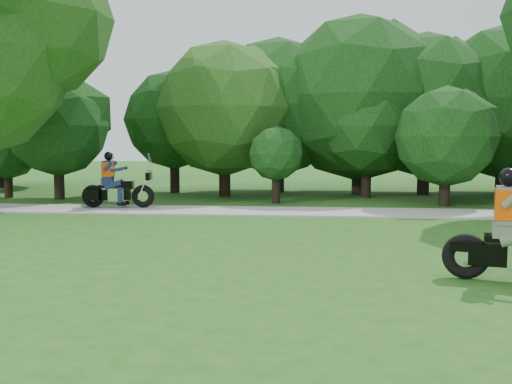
{
  "coord_description": "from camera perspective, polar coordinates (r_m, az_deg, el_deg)",
  "views": [
    {
      "loc": [
        0.07,
        -10.38,
        2.38
      ],
      "look_at": [
        -1.33,
        4.38,
        1.0
      ],
      "focal_mm": 40.0,
      "sensor_mm": 36.0,
      "label": 1
    }
  ],
  "objects": [
    {
      "name": "walkway",
      "position": [
        18.53,
        5.16,
        -1.99
      ],
      "size": [
        60.0,
        2.2,
        0.06
      ],
      "primitive_type": "cube",
      "color": "#A4A49E",
      "rests_on": "ground"
    },
    {
      "name": "touring_motorcycle",
      "position": [
        19.91,
        -14.08,
        0.46
      ],
      "size": [
        2.49,
        0.82,
        1.9
      ],
      "rotation": [
        0.0,
        0.0,
        0.08
      ],
      "color": "black",
      "rests_on": "walkway"
    },
    {
      "name": "tree_line",
      "position": [
        25.11,
        11.14,
        8.1
      ],
      "size": [
        40.72,
        11.34,
        7.71
      ],
      "color": "black",
      "rests_on": "ground"
    },
    {
      "name": "ground",
      "position": [
        10.65,
        4.94,
        -7.61
      ],
      "size": [
        100.0,
        100.0,
        0.0
      ],
      "primitive_type": "plane",
      "color": "#235217",
      "rests_on": "ground"
    }
  ]
}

